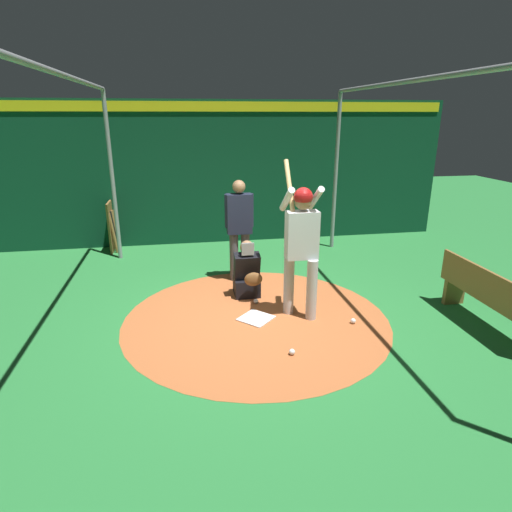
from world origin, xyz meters
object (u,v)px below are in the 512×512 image
object	(u,v)px
umpire	(239,225)
bat_rack	(113,227)
home_plate	(256,318)
catcher	(247,275)
baseball_2	(353,321)
baseball_1	(256,301)
bench	(488,297)
baseball_0	(292,352)
batter	(301,240)

from	to	relation	value
umpire	bat_rack	bearing A→B (deg)	-133.01
home_plate	umpire	bearing A→B (deg)	-179.45
catcher	baseball_2	xyz separation A→B (m)	(1.21, 1.31, -0.32)
baseball_1	bench	bearing A→B (deg)	66.61
baseball_0	home_plate	bearing A→B (deg)	-165.44
bat_rack	catcher	bearing A→B (deg)	39.29
batter	baseball_1	distance (m)	1.33
bench	baseball_1	size ratio (longest dim) A/B	24.19
bench	baseball_0	size ratio (longest dim) A/B	24.19
home_plate	bat_rack	world-z (taller)	bat_rack
home_plate	baseball_0	size ratio (longest dim) A/B	5.68
catcher	baseball_2	size ratio (longest dim) A/B	12.57
bat_rack	baseball_2	xyz separation A→B (m)	(4.21, 3.76, -0.45)
bench	baseball_1	distance (m)	3.24
bench	baseball_1	bearing A→B (deg)	-113.39
catcher	bench	xyz separation A→B (m)	(1.61, 3.03, 0.09)
batter	catcher	world-z (taller)	batter
bat_rack	baseball_2	world-z (taller)	bat_rack
batter	bat_rack	distance (m)	4.95
batter	baseball_0	distance (m)	1.56
bench	baseball_2	distance (m)	1.81
batter	umpire	bearing A→B (deg)	-157.28
batter	bench	xyz separation A→B (m)	(0.78, 2.40, -0.70)
bench	home_plate	bearing A→B (deg)	-104.29
bench	baseball_0	distance (m)	2.81
baseball_1	baseball_2	size ratio (longest dim) A/B	1.00
catcher	bat_rack	bearing A→B (deg)	-140.71
baseball_2	umpire	bearing A→B (deg)	-145.62
baseball_0	bench	bearing A→B (deg)	95.10
baseball_1	baseball_0	bearing A→B (deg)	6.75
catcher	umpire	xyz separation A→B (m)	(-0.72, -0.02, 0.63)
umpire	bench	distance (m)	3.88
catcher	umpire	world-z (taller)	umpire
catcher	baseball_0	size ratio (longest dim) A/B	12.57
batter	baseball_1	size ratio (longest dim) A/B	29.64
batter	umpire	size ratio (longest dim) A/B	1.25
batter	bat_rack	size ratio (longest dim) A/B	2.09
batter	baseball_2	bearing A→B (deg)	60.12
baseball_0	baseball_2	bearing A→B (deg)	121.54
baseball_0	baseball_1	size ratio (longest dim) A/B	1.00
umpire	bench	size ratio (longest dim) A/B	0.98
baseball_1	catcher	bearing A→B (deg)	-166.06
umpire	baseball_0	distance (m)	2.76
home_plate	bench	bearing A→B (deg)	75.71
umpire	batter	bearing A→B (deg)	22.72
catcher	baseball_1	distance (m)	0.47
batter	catcher	xyz separation A→B (m)	(-0.83, -0.63, -0.79)
catcher	bat_rack	world-z (taller)	bat_rack
batter	umpire	xyz separation A→B (m)	(-1.55, -0.65, -0.16)
home_plate	baseball_0	distance (m)	1.05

